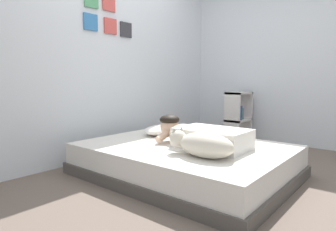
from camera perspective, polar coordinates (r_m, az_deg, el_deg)
name	(u,v)px	position (r m, az deg, el deg)	size (l,w,h in m)	color
ground_plane	(210,179)	(2.80, 8.22, -12.21)	(11.94, 11.94, 0.00)	#66564C
back_wall	(107,52)	(3.63, -11.92, 12.06)	(3.97, 0.12, 2.50)	silver
side_wall_right	(272,58)	(4.59, 19.76, 10.65)	(0.10, 5.81, 2.50)	silver
bed	(185,160)	(2.84, 3.28, -8.72)	(1.44, 1.93, 0.30)	#4C4742
pillow	(162,130)	(3.31, -1.11, -2.80)	(0.52, 0.32, 0.11)	white
person_lying	(199,135)	(2.73, 6.22, -3.82)	(0.43, 0.92, 0.27)	silver
dog	(202,144)	(2.34, 6.76, -5.64)	(0.26, 0.57, 0.21)	beige
coffee_cup	(171,133)	(3.22, 0.62, -3.39)	(0.12, 0.09, 0.07)	white
cell_phone	(220,144)	(2.84, 10.22, -5.54)	(0.07, 0.14, 0.01)	black
bookshelf	(238,117)	(4.40, 13.61, -0.24)	(0.45, 0.24, 0.75)	silver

